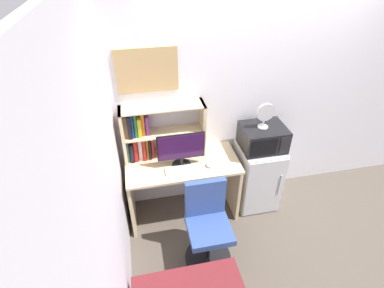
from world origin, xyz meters
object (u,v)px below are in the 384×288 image
Objects in this scene: monitor at (181,149)px; computer_mouse at (209,165)px; wall_corkboard at (147,70)px; mini_fridge at (257,175)px; hutch_bookshelf at (149,133)px; desk_fan at (265,114)px; desk_chair at (208,228)px; microwave at (263,137)px; keyboard at (183,170)px.

computer_mouse is at bearing -14.98° from monitor.
wall_corkboard reaches higher than monitor.
wall_corkboard is (-1.18, 0.26, 1.30)m from mini_fridge.
hutch_bookshelf is 0.65m from wall_corkboard.
desk_fan is at bearing 3.71° from monitor.
mini_fridge is 1.38× the size of wall_corkboard.
hutch_bookshelf is 0.72m from computer_mouse.
desk_chair is at bearing -104.72° from computer_mouse.
microwave is at bearing 12.32° from computer_mouse.
desk_fan is (0.62, 0.13, 0.47)m from computer_mouse.
computer_mouse is 0.75m from mini_fridge.
computer_mouse is 0.09× the size of desk_chair.
mini_fridge is 0.90× the size of desk_chair.
wall_corkboard reaches higher than hutch_bookshelf.
computer_mouse is (0.28, -0.08, -0.20)m from monitor.
monitor reaches higher than computer_mouse.
monitor is 1.09m from mini_fridge.
microwave is 1.43m from wall_corkboard.
keyboard is at bearing -58.22° from wall_corkboard.
hutch_bookshelf is 0.39m from monitor.
hutch_bookshelf is 3.03× the size of desk_fan.
desk_fan is at bearing 12.14° from computer_mouse.
desk_fan is 1.28m from wall_corkboard.
keyboard is 0.64m from desk_chair.
mini_fridge is at bearing 9.09° from keyboard.
wall_corkboard reaches higher than keyboard.
monitor is 0.54× the size of desk_chair.
wall_corkboard is (0.04, 0.09, 0.64)m from hutch_bookshelf.
desk_fan is at bearing 40.46° from desk_chair.
hutch_bookshelf reaches higher than keyboard.
monitor is at bearing -176.29° from desk_fan.
wall_corkboard reaches higher than desk_chair.
hutch_bookshelf is at bearing 142.04° from monitor.
microwave is at bearing 40.03° from desk_chair.
monitor is 5.89× the size of computer_mouse.
mini_fridge reaches higher than computer_mouse.
wall_corkboard is at bearing 121.78° from keyboard.
desk_chair is at bearing -61.47° from hutch_bookshelf.
hutch_bookshelf is 1.23m from desk_fan.
microwave reaches higher than computer_mouse.
desk_chair is at bearing -73.36° from keyboard.
keyboard is 1.01m from mini_fridge.
hutch_bookshelf reaches higher than microwave.
hutch_bookshelf is 1.06× the size of mini_fridge.
desk_chair is (-0.13, -0.51, -0.37)m from computer_mouse.
desk_chair is at bearing -139.97° from microwave.
desk_chair is (0.15, -0.50, -0.37)m from keyboard.
hutch_bookshelf is 1.24m from microwave.
mini_fridge reaches higher than keyboard.
monitor is 0.83m from desk_chair.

